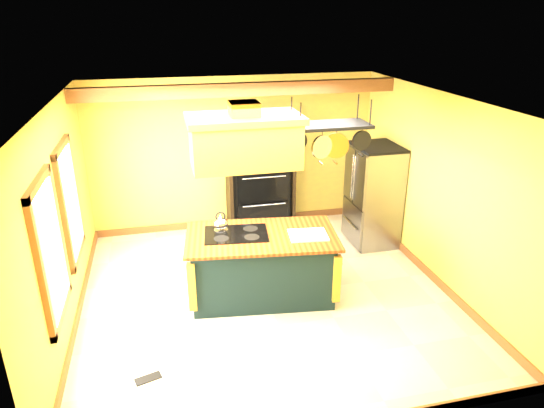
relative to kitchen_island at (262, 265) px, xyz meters
name	(u,v)px	position (x,y,z in m)	size (l,w,h in m)	color
floor	(266,295)	(0.05, -0.04, -0.47)	(5.00, 5.00, 0.00)	beige
ceiling	(265,101)	(0.05, -0.04, 2.23)	(5.00, 5.00, 0.00)	white
wall_back	(234,154)	(0.05, 2.46, 0.88)	(5.00, 0.02, 2.70)	gold
wall_front	(331,316)	(0.05, -2.54, 0.88)	(5.00, 0.02, 2.70)	gold
wall_left	(60,224)	(-2.45, -0.04, 0.88)	(0.02, 5.00, 2.70)	gold
wall_right	(438,190)	(2.55, -0.04, 0.88)	(0.02, 5.00, 2.70)	gold
ceiling_beam	(241,90)	(0.05, 1.66, 2.12)	(5.00, 0.15, 0.20)	#97572E
window_near	(51,250)	(-2.42, -0.84, 0.93)	(0.06, 1.06, 1.56)	#97572E
window_far	(70,202)	(-2.42, 0.56, 0.93)	(0.06, 1.06, 1.56)	#97572E
kitchen_island	(262,265)	(0.00, 0.00, 0.00)	(2.14, 1.36, 1.11)	#13252C
range_hood	(245,139)	(-0.20, 0.00, 1.77)	(1.40, 0.79, 0.80)	#B9742E
pot_rack	(330,132)	(0.91, 0.00, 1.80)	(1.06, 0.50, 0.81)	black
refrigerator	(373,197)	(2.17, 1.22, 0.34)	(0.72, 0.85, 1.66)	gray
hutch	(260,185)	(0.46, 2.24, 0.35)	(1.17, 0.54, 2.08)	black
floor_register	(148,378)	(-1.56, -1.37, -0.46)	(0.28, 0.12, 0.01)	black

